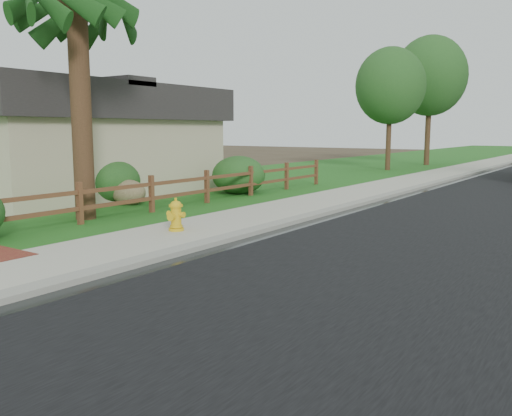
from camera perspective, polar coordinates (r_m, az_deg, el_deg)
The scene contains 14 objects.
ground at distance 9.47m, azimuth -18.15°, elevation -6.57°, with size 120.00×120.00×0.00m, color #3E3022.
curb at distance 41.12m, azimuth 25.05°, elevation 4.26°, with size 0.40×90.00×0.12m, color gray.
sidewalk at distance 41.36m, azimuth 23.27°, elevation 4.37°, with size 2.20×90.00×0.10m, color #AFA798.
grass_strip at distance 41.79m, azimuth 20.72°, elevation 4.52°, with size 1.60×90.00×0.06m, color #1E5618.
lawn_near at distance 43.35m, azimuth 14.02°, elevation 4.90°, with size 9.00×90.00×0.04m, color #1E5618.
ranch_fence at distance 16.25m, azimuth -7.91°, elevation 2.03°, with size 0.12×16.92×1.10m.
palm_tree at distance 15.05m, azimuth -18.40°, elevation 19.99°, with size 3.60×3.60×6.60m.
house at distance 22.19m, azimuth -21.21°, elevation 6.97°, with size 10.60×9.60×4.05m.
fire_hydrant at distance 12.29m, azimuth -8.43°, elevation -0.80°, with size 0.49×0.39×0.74m.
boulder at distance 17.39m, azimuth -13.28°, elevation 1.59°, with size 1.22×0.92×0.81m, color brown.
shrub_b at distance 18.12m, azimuth -15.34°, elevation 2.79°, with size 2.07×2.07×1.45m, color #18441B.
shrub_c at distance 19.88m, azimuth -1.84°, elevation 3.48°, with size 1.96×1.96×1.41m, color #18441B.
tree_near_left at distance 32.41m, azimuth 13.96°, elevation 12.36°, with size 3.95×3.95×7.00m.
tree_mid_left at distance 38.00m, azimuth 17.87°, elevation 13.08°, with size 4.71×4.71×8.43m.
Camera 1 is at (7.36, -5.47, 2.35)m, focal length 38.00 mm.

